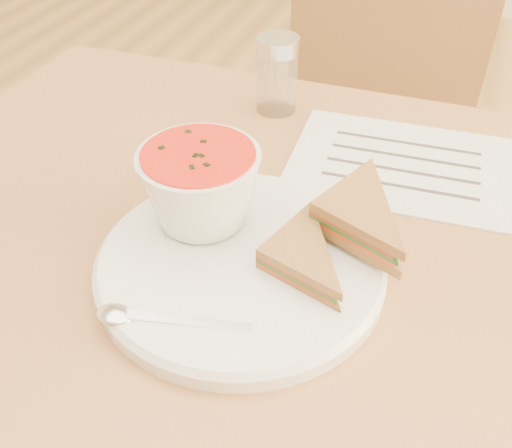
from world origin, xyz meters
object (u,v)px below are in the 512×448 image
at_px(condiment_shaker, 277,75).
at_px(plate, 241,264).
at_px(chair_far, 363,164).
at_px(dining_table, 270,396).
at_px(soup_bowl, 201,190).

bearing_deg(condiment_shaker, plate, -78.02).
bearing_deg(chair_far, dining_table, 83.98).
bearing_deg(soup_bowl, chair_far, 81.21).
xyz_separation_m(dining_table, soup_bowl, (-0.06, -0.06, 0.44)).
height_order(chair_far, soup_bowl, chair_far).
xyz_separation_m(soup_bowl, condiment_shaker, (-0.01, 0.30, -0.00)).
distance_m(dining_table, soup_bowl, 0.44).
bearing_deg(chair_far, soup_bowl, 78.19).
bearing_deg(plate, dining_table, 87.22).
bearing_deg(chair_far, condiment_shaker, 67.61).
distance_m(soup_bowl, condiment_shaker, 0.30).
height_order(plate, condiment_shaker, condiment_shaker).
distance_m(dining_table, plate, 0.40).
bearing_deg(dining_table, soup_bowl, -137.63).
bearing_deg(soup_bowl, dining_table, 42.37).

